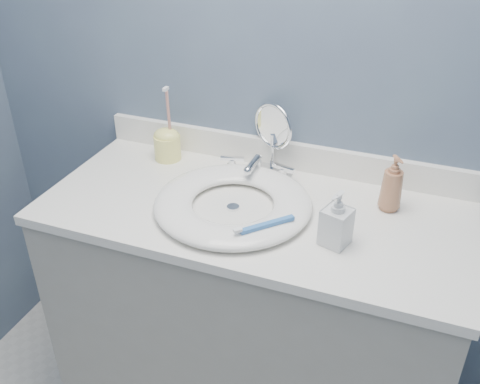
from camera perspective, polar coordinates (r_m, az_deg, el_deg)
The scene contains 12 objects.
back_wall at distance 1.63m, azimuth 4.87°, elevation 12.89°, with size 2.20×0.02×2.40m, color #49566E.
vanity_cabinet at distance 1.82m, azimuth 1.21°, elevation -13.70°, with size 1.20×0.55×0.85m, color #A19E93.
countertop at distance 1.54m, azimuth 1.39°, elevation -2.04°, with size 1.22×0.57×0.03m, color white.
backsplash at distance 1.73m, azimuth 4.36°, elevation 4.10°, with size 1.22×0.02×0.09m, color white.
basin at distance 1.52m, azimuth -0.75°, elevation -1.18°, with size 0.45×0.45×0.04m, color white, non-canonical shape.
drain at distance 1.52m, azimuth -0.75°, elevation -1.65°, with size 0.04×0.04×0.01m, color silver.
faucet at distance 1.67m, azimuth 1.72°, elevation 2.45°, with size 0.25×0.13×0.07m.
makeup_mirror at distance 1.68m, azimuth 3.52°, elevation 6.25°, with size 0.14×0.09×0.23m.
soap_bottle_amber at distance 1.54m, azimuth 15.94°, elevation 0.89°, with size 0.06×0.06×0.17m, color #A26949.
soap_bottle_clear at distance 1.37m, azimuth 10.29°, elevation -2.81°, with size 0.07×0.07×0.15m, color silver.
toothbrush_holder at distance 1.78m, azimuth -7.77°, elevation 5.22°, with size 0.09×0.09×0.25m.
toothbrush_lying at distance 1.38m, azimuth 2.69°, elevation -3.56°, with size 0.13×0.14×0.02m.
Camera 1 is at (0.42, -0.24, 1.71)m, focal length 40.00 mm.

